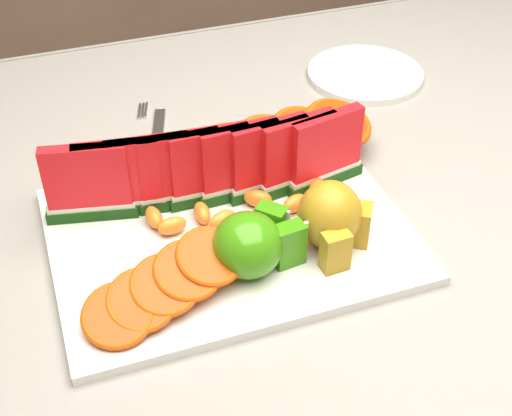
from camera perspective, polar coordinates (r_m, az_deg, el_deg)
The scene contains 11 objects.
table at distance 0.93m, azimuth 3.15°, elevation -4.98°, with size 1.40×0.90×0.75m.
tablecloth at distance 0.89m, azimuth 3.29°, elevation -2.10°, with size 1.53×1.03×0.20m.
platter at distance 0.82m, azimuth -2.15°, elevation -2.13°, with size 0.40×0.30×0.01m.
apple_cluster at distance 0.75m, azimuth -0.21°, elevation -2.84°, with size 0.11×0.10×0.07m.
pear_cluster at distance 0.78m, azimuth 6.10°, elevation -0.75°, with size 0.10×0.10×0.08m.
side_plate at distance 1.15m, azimuth 8.72°, elevation 10.57°, with size 0.23×0.23×0.01m.
fork at distance 0.99m, azimuth -8.05°, elevation 5.42°, with size 0.06×0.19×0.00m.
watermelon_row at distance 0.83m, azimuth -3.66°, elevation 3.22°, with size 0.39×0.07×0.10m.
orange_fan_front at distance 0.72m, azimuth -7.28°, elevation -6.12°, with size 0.19×0.12×0.05m.
orange_fan_back at distance 0.90m, azimuth -1.78°, elevation 4.71°, with size 0.40×0.12×0.05m.
tangerine_segments at distance 0.82m, azimuth -0.82°, elevation -0.16°, with size 0.22×0.07×0.02m.
Camera 1 is at (-0.27, -0.61, 1.31)m, focal length 50.00 mm.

